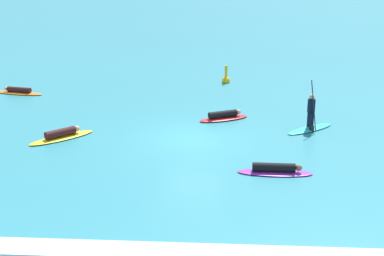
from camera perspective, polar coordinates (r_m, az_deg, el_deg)
The scene contains 8 objects.
ground_plane at distance 24.53m, azimuth 0.00°, elevation -1.11°, with size 120.00×120.00×0.00m, color teal.
surfer_on_teal_board at distance 26.10m, azimuth 11.71°, elevation 0.77°, with size 2.48×2.16×2.33m.
surfer_on_purple_board at distance 21.19m, azimuth 8.30°, elevation -4.14°, with size 2.75×0.79×0.41m.
surfer_on_yellow_board at distance 25.17m, azimuth -12.84°, elevation -0.71°, with size 2.69×2.59×0.45m.
surfer_on_orange_board at distance 33.02m, azimuth -16.89°, elevation 3.50°, with size 2.91×1.21×0.38m.
surfer_on_red_board at distance 27.13m, azimuth 3.18°, elevation 1.15°, with size 2.52×1.71×0.43m.
marker_buoy at distance 34.08m, azimuth 3.40°, elevation 4.86°, with size 0.49×0.49×1.16m.
wave_crest at distance 15.89m, azimuth -2.13°, elevation -12.38°, with size 18.84×0.90×0.18m, color white.
Camera 1 is at (1.40, -23.05, 8.27)m, focal length 53.59 mm.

